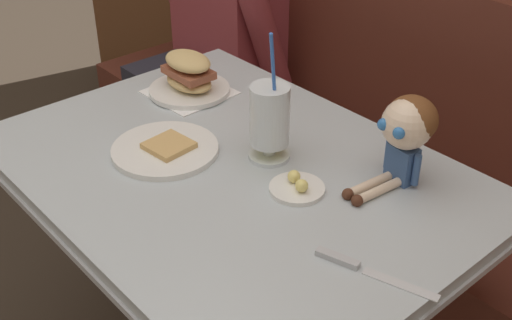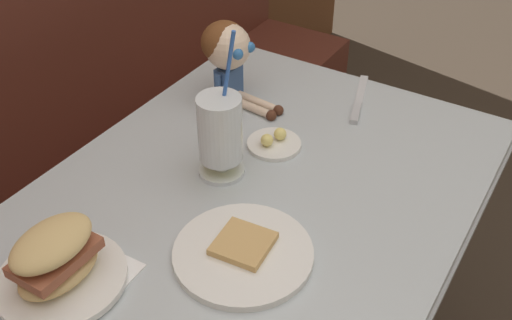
{
  "view_description": "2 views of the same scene",
  "coord_description": "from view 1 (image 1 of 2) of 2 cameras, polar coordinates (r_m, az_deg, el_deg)",
  "views": [
    {
      "loc": [
        0.97,
        -0.6,
        1.54
      ],
      "look_at": [
        0.12,
        0.14,
        0.83
      ],
      "focal_mm": 45.92,
      "sensor_mm": 36.0,
      "label": 1
    },
    {
      "loc": [
        -0.76,
        -0.31,
        1.52
      ],
      "look_at": [
        -0.01,
        0.16,
        0.84
      ],
      "focal_mm": 42.01,
      "sensor_mm": 36.0,
      "label": 2
    }
  ],
  "objects": [
    {
      "name": "diner_patron",
      "position": [
        2.34,
        -3.13,
        12.41
      ],
      "size": [
        0.55,
        0.48,
        0.81
      ],
      "color": "maroon",
      "rests_on": "booth_bench"
    },
    {
      "name": "seated_doll",
      "position": [
        1.4,
        13.0,
        2.7
      ],
      "size": [
        0.12,
        0.22,
        0.2
      ],
      "color": "#385689",
      "rests_on": "diner_table"
    },
    {
      "name": "milkshake_glass",
      "position": [
        1.46,
        1.2,
        3.64
      ],
      "size": [
        0.1,
        0.1,
        0.32
      ],
      "color": "silver",
      "rests_on": "diner_table"
    },
    {
      "name": "diner_table",
      "position": [
        1.59,
        -1.98,
        -6.46
      ],
      "size": [
        1.11,
        0.81,
        0.74
      ],
      "color": "#B2BCC1",
      "rests_on": "ground"
    },
    {
      "name": "butter_saucer",
      "position": [
        1.39,
        3.6,
        -2.35
      ],
      "size": [
        0.12,
        0.12,
        0.04
      ],
      "color": "white",
      "rests_on": "diner_table"
    },
    {
      "name": "booth_bench",
      "position": [
        2.1,
        11.52,
        -3.84
      ],
      "size": [
        2.6,
        0.48,
        1.0
      ],
      "color": "#512319",
      "rests_on": "ground"
    },
    {
      "name": "toast_plate",
      "position": [
        1.54,
        -7.89,
        0.95
      ],
      "size": [
        0.25,
        0.25,
        0.03
      ],
      "color": "white",
      "rests_on": "diner_table"
    },
    {
      "name": "butter_knife",
      "position": [
        1.22,
        8.56,
        -9.05
      ],
      "size": [
        0.23,
        0.09,
        0.01
      ],
      "color": "silver",
      "rests_on": "diner_table"
    },
    {
      "name": "sandwich_plate",
      "position": [
        1.79,
        -5.87,
        7.17
      ],
      "size": [
        0.22,
        0.22,
        0.12
      ],
      "color": "white",
      "rests_on": "diner_table"
    }
  ]
}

